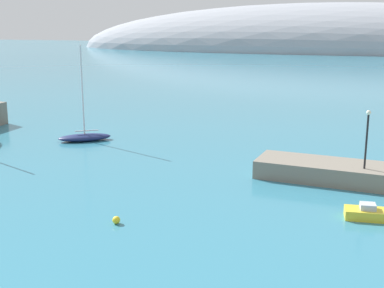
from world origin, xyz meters
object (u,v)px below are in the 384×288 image
at_px(sailboat_navy_near_shore, 85,136).
at_px(motorboat_yellow_foreground, 377,214).
at_px(harbor_lamp_post, 367,133).
at_px(mooring_buoy_yellow, 116,220).

height_order(sailboat_navy_near_shore, motorboat_yellow_foreground, sailboat_navy_near_shore).
xyz_separation_m(sailboat_navy_near_shore, motorboat_yellow_foreground, (29.44, -14.94, -0.16)).
bearing_deg(harbor_lamp_post, sailboat_navy_near_shore, 164.39).
bearing_deg(harbor_lamp_post, mooring_buoy_yellow, -140.41).
relative_size(mooring_buoy_yellow, harbor_lamp_post, 0.11).
bearing_deg(mooring_buoy_yellow, motorboat_yellow_foreground, 19.53).
height_order(motorboat_yellow_foreground, mooring_buoy_yellow, motorboat_yellow_foreground).
bearing_deg(harbor_lamp_post, motorboat_yellow_foreground, -83.64).
relative_size(sailboat_navy_near_shore, mooring_buoy_yellow, 20.30).
bearing_deg(motorboat_yellow_foreground, harbor_lamp_post, -89.06).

